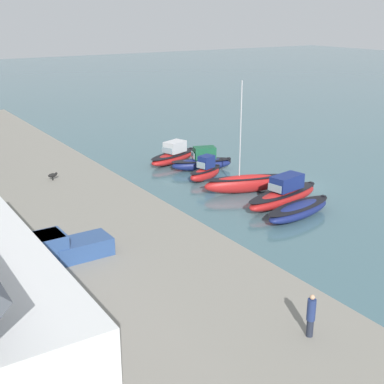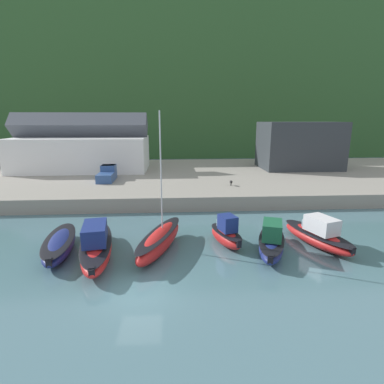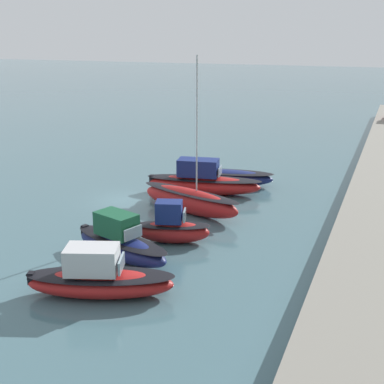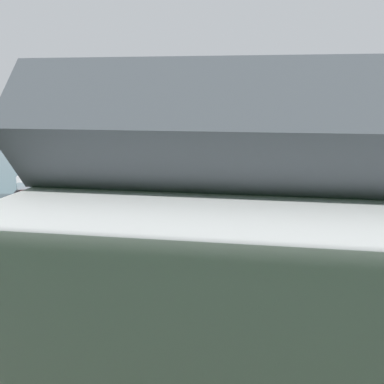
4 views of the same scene
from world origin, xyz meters
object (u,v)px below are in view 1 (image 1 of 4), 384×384
(moored_boat_1, at_px, (284,194))
(person_on_quay, at_px, (311,315))
(moored_boat_3, at_px, (205,171))
(moored_boat_2, at_px, (245,183))
(moored_boat_5, at_px, (173,155))
(pickup_truck_1, at_px, (65,247))
(moored_boat_0, at_px, (299,210))
(dog_on_quay, at_px, (53,175))
(moored_boat_4, at_px, (202,162))

(moored_boat_1, relative_size, person_on_quay, 4.09)
(moored_boat_3, bearing_deg, moored_boat_2, 172.95)
(moored_boat_2, height_order, moored_boat_5, moored_boat_2)
(moored_boat_2, distance_m, pickup_truck_1, 21.32)
(moored_boat_0, bearing_deg, dog_on_quay, 34.29)
(moored_boat_4, height_order, dog_on_quay, moored_boat_4)
(moored_boat_2, relative_size, moored_boat_4, 1.53)
(moored_boat_3, bearing_deg, person_on_quay, 138.17)
(moored_boat_3, relative_size, person_on_quay, 2.10)
(moored_boat_2, height_order, moored_boat_4, moored_boat_2)
(moored_boat_1, xyz_separation_m, moored_boat_3, (9.53, 1.65, -0.07))
(moored_boat_0, bearing_deg, moored_boat_3, -6.46)
(moored_boat_1, relative_size, moored_boat_2, 0.86)
(moored_boat_2, xyz_separation_m, dog_on_quay, (8.16, 15.13, 1.14))
(moored_boat_2, distance_m, moored_boat_4, 8.19)
(moored_boat_0, bearing_deg, moored_boat_1, -28.25)
(dog_on_quay, bearing_deg, moored_boat_2, 60.64)
(moored_boat_3, relative_size, pickup_truck_1, 0.95)
(moored_boat_5, height_order, pickup_truck_1, pickup_truck_1)
(moored_boat_4, height_order, person_on_quay, person_on_quay)
(moored_boat_3, relative_size, moored_boat_4, 0.67)
(moored_boat_1, distance_m, moored_boat_3, 9.68)
(moored_boat_4, distance_m, person_on_quay, 32.79)
(moored_boat_0, distance_m, moored_boat_5, 19.53)
(moored_boat_1, distance_m, dog_on_quay, 20.27)
(moored_boat_2, distance_m, moored_boat_5, 12.19)
(moored_boat_3, height_order, moored_boat_4, moored_boat_4)
(moored_boat_0, bearing_deg, moored_boat_4, -13.10)
(moored_boat_1, height_order, person_on_quay, person_on_quay)
(pickup_truck_1, xyz_separation_m, person_on_quay, (-13.69, -6.70, 0.28))
(moored_boat_1, relative_size, moored_boat_4, 1.31)
(moored_boat_4, xyz_separation_m, pickup_truck_1, (-16.01, 20.47, 1.50))
(pickup_truck_1, bearing_deg, dog_on_quay, -17.08)
(moored_boat_5, bearing_deg, person_on_quay, 140.22)
(moored_boat_3, height_order, person_on_quay, person_on_quay)
(moored_boat_1, bearing_deg, moored_boat_4, -9.81)
(person_on_quay, bearing_deg, moored_boat_3, -24.48)
(moored_boat_0, xyz_separation_m, moored_boat_3, (12.46, 0.66, 0.24))
(moored_boat_0, distance_m, person_on_quay, 19.22)
(moored_boat_2, xyz_separation_m, pickup_truck_1, (-7.85, 19.76, 1.50))
(moored_boat_5, bearing_deg, moored_boat_3, 156.42)
(moored_boat_1, relative_size, moored_boat_5, 1.24)
(moored_boat_5, bearing_deg, moored_boat_1, 164.64)
(dog_on_quay, bearing_deg, moored_boat_1, 50.55)
(moored_boat_0, relative_size, moored_boat_1, 0.84)
(moored_boat_3, bearing_deg, moored_boat_5, -21.76)
(pickup_truck_1, bearing_deg, moored_boat_2, -69.29)
(moored_boat_2, xyz_separation_m, person_on_quay, (-21.54, 13.06, 1.78))
(moored_boat_0, distance_m, pickup_truck_1, 19.58)
(moored_boat_3, xyz_separation_m, moored_boat_5, (7.07, -0.54, -0.03))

